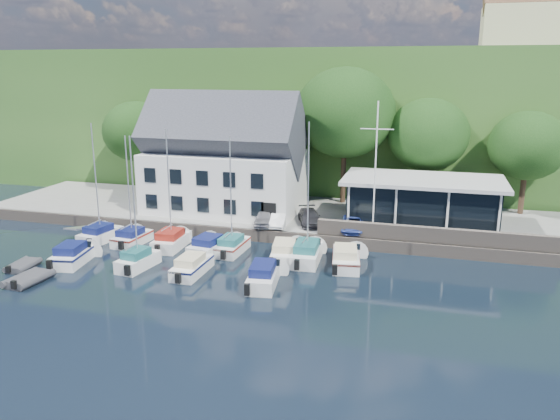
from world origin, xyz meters
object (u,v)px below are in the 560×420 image
Objects in this scene: flagpole at (375,170)px; boat_r2_0 at (73,253)px; car_blue at (353,223)px; boat_r1_7 at (346,256)px; car_white at (279,219)px; dinghy_1 at (28,278)px; harbor_building at (224,164)px; boat_r1_6 at (308,199)px; car_dgrey at (310,217)px; boat_r1_0 at (97,189)px; boat_r1_2 at (169,192)px; dinghy_0 at (23,264)px; boat_r2_2 at (192,264)px; club_pavilion at (422,202)px; car_silver at (265,217)px; boat_r1_1 at (129,194)px; boat_r1_3 at (209,244)px; boat_r1_5 at (285,250)px; boat_r1_4 at (231,200)px; boat_r2_1 at (134,207)px; boat_r2_3 at (264,273)px.

boat_r2_0 is (-20.96, -9.64, -5.54)m from flagpole.
boat_r1_7 is (0.29, -5.66, -0.89)m from car_blue.
dinghy_1 is (-13.49, -14.43, -1.21)m from car_white.
harbor_building reaches higher than boat_r1_6.
harbor_building is 3.41× the size of car_dgrey.
boat_r1_0 is 6.48m from boat_r1_2.
car_dgrey is at bearing 113.34° from boat_r1_7.
dinghy_0 is (-22.39, -6.83, -0.42)m from boat_r1_7.
boat_r2_2 is at bearing -139.58° from car_blue.
boat_r1_6 reaches higher than club_pavilion.
boat_r1_7 is at bearing 11.67° from dinghy_0.
boat_r1_2 is 11.21m from boat_r1_6.
flagpole is (1.67, -0.86, 4.68)m from car_blue.
boat_r1_1 reaches higher than car_silver.
car_silver is 9.53m from boat_r1_7.
boat_r1_3 is (-2.86, -5.47, -0.93)m from car_silver.
boat_r1_6 is 9.55m from boat_r2_2.
boat_r1_7 is (4.67, -0.31, 0.03)m from boat_r1_5.
club_pavilion is at bearing 32.45° from boat_r1_4.
boat_r1_6 is at bearing 8.00° from boat_r2_0.
dinghy_1 is (-0.52, -4.17, -0.39)m from boat_r2_0.
car_silver is 0.42× the size of boat_r2_1.
boat_r1_2 is at bearing 35.92° from dinghy_0.
car_blue is 6.97m from boat_r1_5.
boat_r2_2 reaches higher than dinghy_0.
flagpole is at bearing -132.86° from club_pavilion.
car_blue is 0.57× the size of boat_r2_3.
car_white is at bearing 131.67° from boat_r1_7.
boat_r1_4 is 15.09m from dinghy_1.
boat_r1_0 reaches higher than car_silver.
club_pavilion is 1.47× the size of boat_r1_0.
car_dgrey is 0.65× the size of boat_r1_5.
boat_r2_3 is (1.86, -10.41, -0.82)m from car_white.
boat_r1_0 is 11.60m from boat_r1_4.
boat_r1_3 is 0.84× the size of boat_r2_3.
car_dgrey is at bearing 76.06° from boat_r1_5.
car_white is 0.39× the size of boat_r1_2.
car_dgrey is 0.47× the size of boat_r1_0.
club_pavilion is at bearing 24.30° from dinghy_0.
car_blue is at bearing 43.80° from boat_r2_1.
boat_r1_4 reaches higher than boat_r1_1.
boat_r1_6 reaches higher than car_silver.
harbor_building is 2.61× the size of boat_r1_3.
boat_r1_7 is 6.88m from boat_r2_3.
car_dgrey is 22.67m from dinghy_0.
boat_r2_0 is at bearing -156.77° from car_blue.
boat_r1_5 is at bearing -139.00° from club_pavilion.
boat_r1_3 is 6.06m from boat_r1_5.
car_white is 0.65× the size of boat_r1_3.
boat_r1_1 is 9.41m from dinghy_0.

